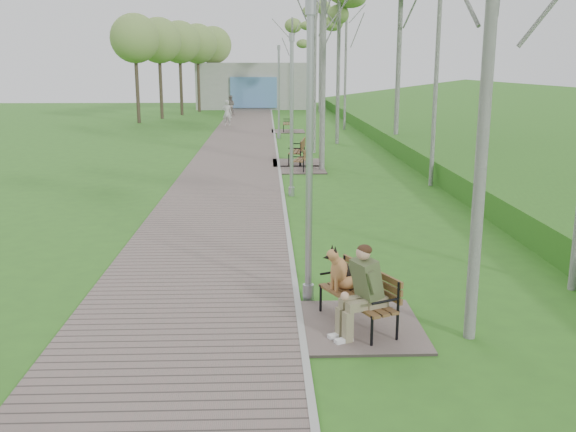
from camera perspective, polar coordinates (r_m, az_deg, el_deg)
The scene contains 16 objects.
ground at distance 8.60m, azimuth 1.56°, elevation -12.78°, with size 120.00×120.00×0.00m, color #31641F.
walkway at distance 29.48m, azimuth -4.44°, elevation 5.89°, with size 3.50×67.00×0.04m, color #6D6058.
kerb at distance 29.46m, azimuth -1.02°, elevation 5.93°, with size 0.10×67.00×0.05m, color #999993.
embankment at distance 30.63m, azimuth 22.19°, elevation 5.19°, with size 14.00×70.00×1.60m, color #387D21.
building_north at distance 58.72m, azimuth -3.04°, elevation 11.49°, with size 10.00×5.20×4.00m.
bench_main at distance 9.46m, azimuth 5.91°, elevation -7.44°, with size 1.81×2.02×1.58m.
bench_second at distance 23.65m, azimuth 1.22°, elevation 4.52°, with size 1.67×1.86×1.03m.
bench_third at distance 25.35m, azimuth 0.78°, elevation 5.19°, with size 1.95×2.17×1.20m.
bench_far at distance 37.70m, azimuth -0.06°, elevation 7.83°, with size 1.90×2.11×1.17m.
lamp_post_near at distance 10.09m, azimuth 1.90°, elevation 4.34°, with size 0.18×0.18×4.73m.
lamp_post_second at distance 18.70m, azimuth 0.32°, elevation 8.34°, with size 0.18×0.18×4.65m.
lamp_post_third at distance 34.01m, azimuth -0.82°, elevation 10.65°, with size 0.18×0.18×4.79m.
pedestrian_near at distance 41.49m, azimuth -5.44°, elevation 9.10°, with size 0.60×0.39×1.64m, color beige.
pedestrian_far at distance 50.18m, azimuth -5.16°, elevation 9.76°, with size 0.75×0.58×1.54m, color gray.
birch_distant_a at distance 50.81m, azimuth 0.38°, elevation 15.74°, with size 2.40×2.40×7.62m.
birch_distant_b at distance 53.76m, azimuth 2.93°, elevation 17.97°, with size 2.86×2.86×10.47m.
Camera 1 is at (-0.50, -7.71, 3.77)m, focal length 40.00 mm.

